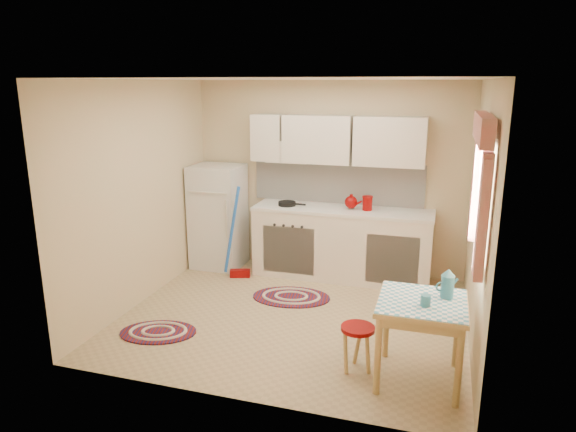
# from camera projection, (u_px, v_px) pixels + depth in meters

# --- Properties ---
(room_shell) EXTENTS (3.64, 3.60, 2.52)m
(room_shell) POSITION_uv_depth(u_px,v_px,m) (315.00, 168.00, 5.37)
(room_shell) COLOR tan
(room_shell) RESTS_ON ground
(fridge) EXTENTS (0.65, 0.60, 1.40)m
(fridge) POSITION_uv_depth(u_px,v_px,m) (218.00, 216.00, 6.99)
(fridge) COLOR silver
(fridge) RESTS_ON ground
(broom) EXTENTS (0.30, 0.20, 1.20)m
(broom) POSITION_uv_depth(u_px,v_px,m) (239.00, 233.00, 6.56)
(broom) COLOR blue
(broom) RESTS_ON ground
(base_cabinets) EXTENTS (2.25, 0.60, 0.88)m
(base_cabinets) POSITION_uv_depth(u_px,v_px,m) (342.00, 245.00, 6.62)
(base_cabinets) COLOR silver
(base_cabinets) RESTS_ON ground
(countertop) EXTENTS (2.27, 0.62, 0.04)m
(countertop) POSITION_uv_depth(u_px,v_px,m) (343.00, 210.00, 6.50)
(countertop) COLOR silver
(countertop) RESTS_ON base_cabinets
(frying_pan) EXTENTS (0.24, 0.24, 0.05)m
(frying_pan) POSITION_uv_depth(u_px,v_px,m) (287.00, 204.00, 6.65)
(frying_pan) COLOR black
(frying_pan) RESTS_ON countertop
(red_kettle) EXTENTS (0.21, 0.20, 0.18)m
(red_kettle) POSITION_uv_depth(u_px,v_px,m) (351.00, 202.00, 6.44)
(red_kettle) COLOR #7E0404
(red_kettle) RESTS_ON countertop
(red_canister) EXTENTS (0.16, 0.16, 0.16)m
(red_canister) POSITION_uv_depth(u_px,v_px,m) (367.00, 204.00, 6.39)
(red_canister) COLOR #7E0404
(red_canister) RESTS_ON countertop
(table) EXTENTS (0.72, 0.72, 0.72)m
(table) POSITION_uv_depth(u_px,v_px,m) (420.00, 341.00, 4.31)
(table) COLOR tan
(table) RESTS_ON ground
(stool) EXTENTS (0.32, 0.32, 0.42)m
(stool) POSITION_uv_depth(u_px,v_px,m) (357.00, 348.00, 4.49)
(stool) COLOR #7E0404
(stool) RESTS_ON ground
(coffee_pot) EXTENTS (0.17, 0.16, 0.27)m
(coffee_pot) POSITION_uv_depth(u_px,v_px,m) (448.00, 283.00, 4.24)
(coffee_pot) COLOR teal
(coffee_pot) RESTS_ON table
(mug) EXTENTS (0.10, 0.10, 0.10)m
(mug) POSITION_uv_depth(u_px,v_px,m) (425.00, 301.00, 4.11)
(mug) COLOR teal
(mug) RESTS_ON table
(rug_center) EXTENTS (1.00, 0.74, 0.02)m
(rug_center) POSITION_uv_depth(u_px,v_px,m) (291.00, 297.00, 6.06)
(rug_center) COLOR maroon
(rug_center) RESTS_ON ground
(rug_left) EXTENTS (0.89, 0.71, 0.02)m
(rug_left) POSITION_uv_depth(u_px,v_px,m) (158.00, 332.00, 5.21)
(rug_left) COLOR maroon
(rug_left) RESTS_ON ground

